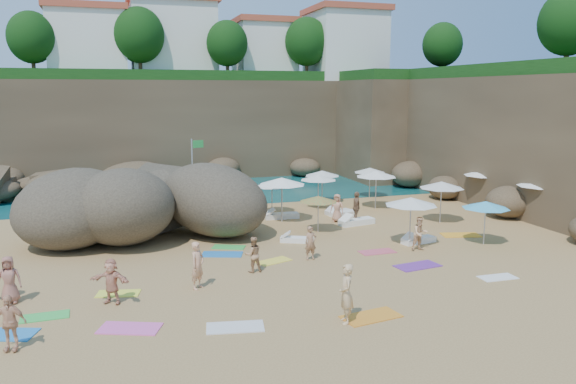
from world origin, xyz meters
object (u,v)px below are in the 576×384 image
object	(u,v)px
person_stand_3	(356,208)
person_stand_5	(128,195)
parasol_2	(370,170)
person_stand_1	(253,254)
flag_pole	(194,163)
person_stand_0	(198,265)
parasol_1	(272,184)
rock_outcrop	(159,228)
lounger_0	(357,222)
person_stand_2	(190,189)
person_stand_4	(337,208)
person_stand_6	(346,294)
parasol_0	(318,177)

from	to	relation	value
person_stand_3	person_stand_5	size ratio (longest dim) A/B	1.11
parasol_2	person_stand_1	world-z (taller)	parasol_2
flag_pole	person_stand_0	distance (m)	16.10
parasol_1	person_stand_5	distance (m)	9.22
rock_outcrop	parasol_1	size ratio (longest dim) A/B	4.50
lounger_0	person_stand_2	bearing A→B (deg)	119.14
person_stand_0	person_stand_2	xyz separation A→B (m)	(1.98, 16.52, -0.02)
person_stand_1	lounger_0	bearing A→B (deg)	-142.99
person_stand_4	person_stand_6	xyz separation A→B (m)	(-5.01, -12.88, 0.17)
parasol_0	parasol_1	bearing A→B (deg)	-171.68
person_stand_5	person_stand_6	world-z (taller)	person_stand_6
parasol_1	rock_outcrop	bearing A→B (deg)	-165.54
parasol_1	person_stand_6	world-z (taller)	parasol_1
parasol_2	person_stand_6	size ratio (longest dim) A/B	1.13
person_stand_6	rock_outcrop	bearing A→B (deg)	-150.01
parasol_1	person_stand_6	distance (m)	16.19
parasol_0	person_stand_1	bearing A→B (deg)	-122.25
flag_pole	person_stand_3	distance (m)	11.26
person_stand_3	person_stand_4	world-z (taller)	person_stand_3
person_stand_1	person_stand_2	world-z (taller)	person_stand_2
flag_pole	lounger_0	bearing A→B (deg)	-48.32
rock_outcrop	parasol_0	size ratio (longest dim) A/B	4.06
person_stand_0	person_stand_5	bearing A→B (deg)	50.48
parasol_0	person_stand_0	bearing A→B (deg)	-127.39
flag_pole	person_stand_0	size ratio (longest dim) A/B	2.38
parasol_1	lounger_0	xyz separation A→B (m)	(3.60, -4.13, -1.60)
parasol_2	flag_pole	bearing A→B (deg)	173.42
parasol_0	parasol_2	distance (m)	5.29
parasol_0	lounger_0	xyz separation A→B (m)	(0.52, -4.58, -1.79)
person_stand_0	person_stand_1	bearing A→B (deg)	-18.98
person_stand_0	parasol_0	bearing A→B (deg)	6.05
lounger_0	parasol_2	bearing A→B (deg)	48.43
lounger_0	person_stand_0	bearing A→B (deg)	-153.76
rock_outcrop	person_stand_4	size ratio (longest dim) A/B	5.86
person_stand_2	parasol_0	bearing A→B (deg)	179.27
person_stand_5	person_stand_3	bearing A→B (deg)	-48.88
person_stand_5	rock_outcrop	bearing A→B (deg)	-91.74
rock_outcrop	person_stand_2	world-z (taller)	rock_outcrop
person_stand_0	person_stand_2	size ratio (longest dim) A/B	1.02
rock_outcrop	person_stand_2	xyz separation A→B (m)	(2.59, 6.69, 0.86)
person_stand_3	person_stand_6	distance (m)	13.58
parasol_2	person_stand_6	distance (m)	21.43
parasol_2	person_stand_2	distance (m)	12.08
person_stand_3	parasol_2	bearing A→B (deg)	-14.39
flag_pole	person_stand_4	world-z (taller)	flag_pole
parasol_2	person_stand_3	bearing A→B (deg)	-120.79
lounger_0	person_stand_2	xyz separation A→B (m)	(-7.72, 9.09, 0.70)
parasol_1	person_stand_1	xyz separation A→B (m)	(-3.71, -10.31, -1.03)
person_stand_0	person_stand_4	distance (m)	12.28
person_stand_1	person_stand_4	bearing A→B (deg)	-135.70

